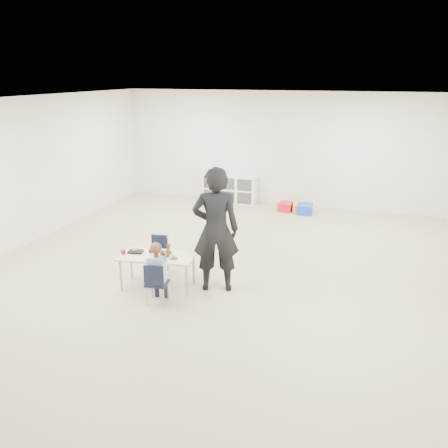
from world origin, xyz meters
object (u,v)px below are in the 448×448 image
(child, at_px, (157,271))
(cubby_shelf, at_px, (230,189))
(table, at_px, (158,271))
(adult, at_px, (216,230))
(chair_near, at_px, (157,282))

(child, distance_m, cubby_shelf, 5.75)
(table, relative_size, child, 1.23)
(table, bearing_deg, child, -73.58)
(table, height_order, adult, adult)
(adult, bearing_deg, table, -3.88)
(child, bearing_deg, adult, 38.39)
(chair_near, relative_size, adult, 0.33)
(chair_near, xyz_separation_m, cubby_shelf, (-0.72, 5.71, 0.03))
(table, height_order, child, child)
(table, xyz_separation_m, chair_near, (0.23, -0.48, 0.05))
(chair_near, bearing_deg, cubby_shelf, 88.43)
(cubby_shelf, distance_m, adult, 5.22)
(table, bearing_deg, adult, 5.63)
(child, bearing_deg, cubby_shelf, 88.43)
(table, distance_m, cubby_shelf, 5.25)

